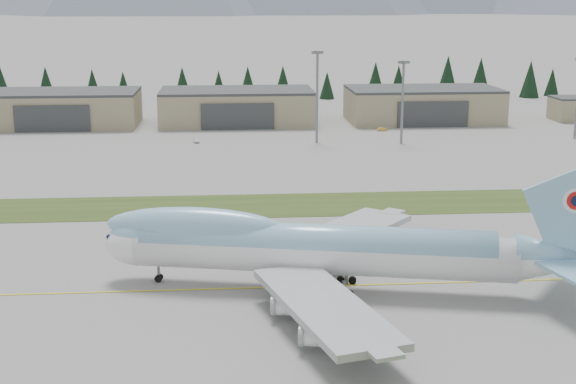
{
  "coord_description": "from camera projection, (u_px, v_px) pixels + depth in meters",
  "views": [
    {
      "loc": [
        -18.77,
        -103.94,
        38.79
      ],
      "look_at": [
        -8.75,
        22.75,
        8.0
      ],
      "focal_mm": 50.0,
      "sensor_mm": 36.0,
      "label": 1
    }
  ],
  "objects": [
    {
      "name": "ground",
      "position": [
        364.0,
        285.0,
        111.28
      ],
      "size": [
        7000.0,
        7000.0,
        0.0
      ],
      "primitive_type": "plane",
      "color": "gray",
      "rests_on": "ground"
    },
    {
      "name": "grass_strip_far",
      "position": [
        324.0,
        204.0,
        154.88
      ],
      "size": [
        400.0,
        18.0,
        0.08
      ],
      "primitive_type": "cube",
      "color": "#2C4518",
      "rests_on": "ground"
    },
    {
      "name": "taxiway_line_main",
      "position": [
        364.0,
        285.0,
        111.28
      ],
      "size": [
        400.0,
        0.4,
        0.02
      ],
      "primitive_type": "cube",
      "color": "gold",
      "rests_on": "ground"
    },
    {
      "name": "boeing_747_freighter",
      "position": [
        317.0,
        248.0,
        108.33
      ],
      "size": [
        68.38,
        57.42,
        17.95
      ],
      "rotation": [
        0.0,
        0.0,
        -0.22
      ],
      "color": "white",
      "rests_on": "ground"
    },
    {
      "name": "hangar_left",
      "position": [
        60.0,
        108.0,
        249.87
      ],
      "size": [
        48.0,
        26.6,
        10.8
      ],
      "color": "gray",
      "rests_on": "ground"
    },
    {
      "name": "hangar_center",
      "position": [
        237.0,
        106.0,
        254.09
      ],
      "size": [
        48.0,
        26.6,
        10.8
      ],
      "color": "gray",
      "rests_on": "ground"
    },
    {
      "name": "hangar_right",
      "position": [
        423.0,
        104.0,
        258.69
      ],
      "size": [
        48.0,
        26.6,
        10.8
      ],
      "color": "gray",
      "rests_on": "ground"
    },
    {
      "name": "control_shed",
      "position": [
        575.0,
        108.0,
        261.06
      ],
      "size": [
        14.0,
        12.0,
        7.6
      ],
      "color": "gray",
      "rests_on": "ground"
    },
    {
      "name": "floodlight_masts",
      "position": [
        310.0,
        84.0,
        216.17
      ],
      "size": [
        205.97,
        7.16,
        24.99
      ],
      "color": "slate",
      "rests_on": "ground"
    },
    {
      "name": "service_vehicle_a",
      "position": [
        196.0,
        143.0,
        221.08
      ],
      "size": [
        2.17,
        3.68,
        1.18
      ],
      "primitive_type": "imported",
      "rotation": [
        0.0,
        0.0,
        0.24
      ],
      "color": "white",
      "rests_on": "ground"
    },
    {
      "name": "service_vehicle_b",
      "position": [
        382.0,
        131.0,
        240.57
      ],
      "size": [
        3.17,
        1.15,
        1.04
      ],
      "primitive_type": "imported",
      "rotation": [
        0.0,
        0.0,
        1.56
      ],
      "color": "gold",
      "rests_on": "ground"
    },
    {
      "name": "service_vehicle_c",
      "position": [
        431.0,
        126.0,
        250.4
      ],
      "size": [
        2.38,
        4.24,
        1.16
      ],
      "primitive_type": "imported",
      "rotation": [
        0.0,
        0.0,
        0.2
      ],
      "color": "#A09FA4",
      "rests_on": "ground"
    },
    {
      "name": "conifer_belt",
      "position": [
        280.0,
        81.0,
        315.3
      ],
      "size": [
        278.31,
        14.7,
        16.77
      ],
      "color": "black",
      "rests_on": "ground"
    }
  ]
}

